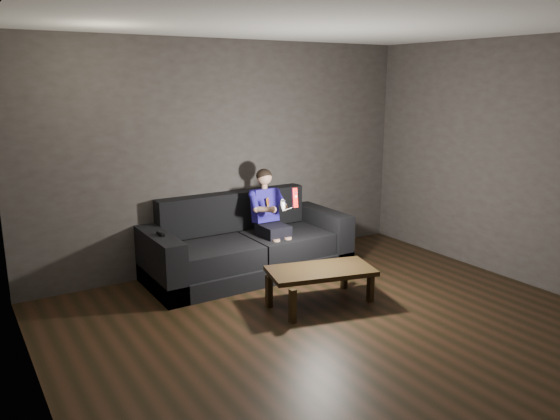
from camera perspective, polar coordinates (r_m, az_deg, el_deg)
floor at (r=4.99m, az=8.23°, el=-13.36°), size 5.00×5.00×0.00m
back_wall at (r=6.61m, az=-5.50°, el=5.69°), size 5.00×0.04×2.70m
left_wall at (r=3.50m, az=-24.03°, el=-2.43°), size 0.04×5.00×2.70m
right_wall at (r=6.44m, az=25.98°, el=4.19°), size 0.04×5.00×2.70m
ceiling at (r=4.48m, az=9.45°, el=19.21°), size 5.00×5.00×0.02m
sofa at (r=6.44m, az=-3.52°, el=-4.06°), size 2.38×1.03×0.92m
child at (r=6.39m, az=-1.14°, el=-0.04°), size 0.44×0.54×1.08m
wii_remote_red at (r=6.04m, az=1.56°, el=1.29°), size 0.07×0.09×0.22m
nunchuk_white at (r=5.98m, az=0.28°, el=0.57°), size 0.07×0.09×0.14m
wii_remote_black at (r=5.85m, az=-12.39°, el=-2.48°), size 0.04×0.15×0.03m
coffee_table at (r=5.56m, az=4.27°, el=-6.63°), size 1.15×0.78×0.38m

